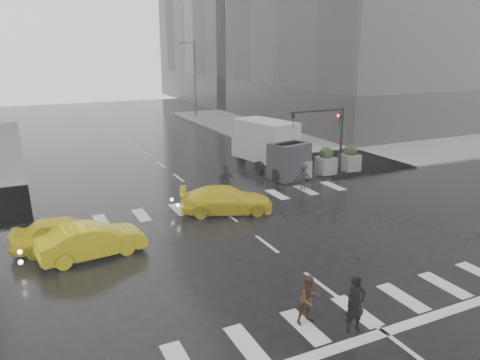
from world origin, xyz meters
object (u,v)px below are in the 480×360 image
traffic_signal_pole (330,128)px  box_truck (271,146)px  pedestrian_brown (309,299)px  taxi_mid (92,240)px  taxi_front (65,233)px

traffic_signal_pole → box_truck: traffic_signal_pole is taller
pedestrian_brown → taxi_mid: bearing=122.3°
taxi_front → box_truck: box_truck is taller
taxi_mid → pedestrian_brown: bearing=-152.8°
traffic_signal_pole → taxi_front: 17.77m
traffic_signal_pole → pedestrian_brown: 17.71m
taxi_mid → traffic_signal_pole: bearing=-76.0°
taxi_front → taxi_mid: 1.53m
pedestrian_brown → taxi_front: pedestrian_brown is taller
taxi_front → box_truck: bearing=-52.3°
traffic_signal_pole → pedestrian_brown: size_ratio=2.84×
traffic_signal_pole → box_truck: size_ratio=0.70×
pedestrian_brown → box_truck: box_truck is taller
pedestrian_brown → box_truck: 18.49m
pedestrian_brown → box_truck: (8.03, 16.62, 1.02)m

